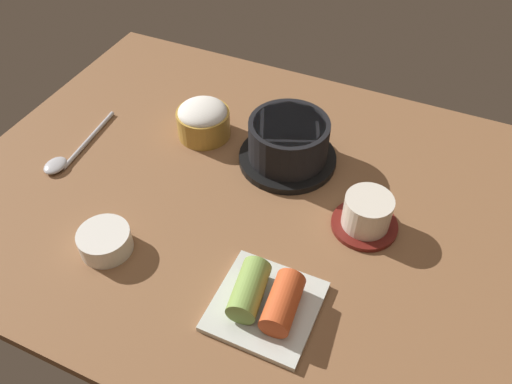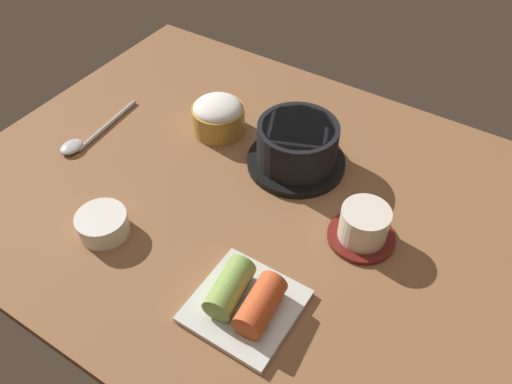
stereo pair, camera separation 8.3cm
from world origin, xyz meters
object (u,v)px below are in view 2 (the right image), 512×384
at_px(side_bowl_near, 102,224).
at_px(tea_cup_with_saucer, 364,226).
at_px(stone_pot, 297,146).
at_px(spoon, 84,139).
at_px(kimchi_plate, 245,300).
at_px(rice_bowl, 218,115).

bearing_deg(side_bowl_near, tea_cup_with_saucer, 30.61).
distance_m(stone_pot, spoon, 0.40).
height_order(side_bowl_near, spoon, side_bowl_near).
height_order(kimchi_plate, spoon, kimchi_plate).
relative_size(rice_bowl, spoon, 0.52).
xyz_separation_m(rice_bowl, kimchi_plate, (0.26, -0.30, -0.02)).
relative_size(stone_pot, spoon, 0.91).
bearing_deg(rice_bowl, spoon, -139.60).
bearing_deg(kimchi_plate, side_bowl_near, -179.07).
distance_m(tea_cup_with_saucer, kimchi_plate, 0.22).
distance_m(stone_pot, tea_cup_with_saucer, 0.20).
relative_size(stone_pot, rice_bowl, 1.76).
height_order(stone_pot, side_bowl_near, stone_pot).
xyz_separation_m(rice_bowl, spoon, (-0.19, -0.17, -0.03)).
bearing_deg(spoon, side_bowl_near, -36.66).
relative_size(rice_bowl, kimchi_plate, 0.70).
height_order(kimchi_plate, side_bowl_near, kimchi_plate).
height_order(rice_bowl, side_bowl_near, rice_bowl).
bearing_deg(stone_pot, side_bowl_near, -120.74).
distance_m(tea_cup_with_saucer, side_bowl_near, 0.41).
xyz_separation_m(side_bowl_near, spoon, (-0.19, 0.14, -0.01)).
bearing_deg(side_bowl_near, stone_pot, 59.26).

